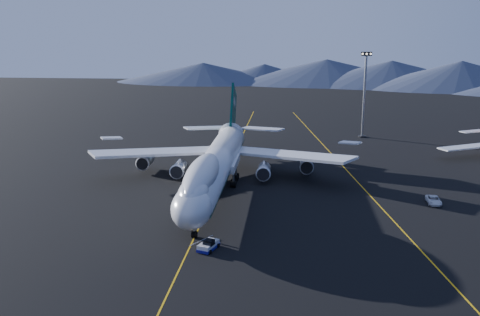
# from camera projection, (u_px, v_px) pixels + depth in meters

# --- Properties ---
(ground) EXTENTS (500.00, 500.00, 0.00)m
(ground) POSITION_uv_depth(u_px,v_px,m) (217.00, 190.00, 112.27)
(ground) COLOR black
(ground) RESTS_ON ground
(taxiway_line_main) EXTENTS (0.25, 220.00, 0.01)m
(taxiway_line_main) POSITION_uv_depth(u_px,v_px,m) (217.00, 190.00, 112.27)
(taxiway_line_main) COLOR #E6AA0D
(taxiway_line_main) RESTS_ON ground
(taxiway_line_side) EXTENTS (28.08, 198.09, 0.01)m
(taxiway_line_side) POSITION_uv_depth(u_px,v_px,m) (356.00, 180.00, 119.16)
(taxiway_line_side) COLOR #E6AA0D
(taxiway_line_side) RESTS_ON ground
(boeing_747) EXTENTS (59.62, 72.43, 19.37)m
(boeing_747) POSITION_uv_depth(u_px,v_px,m) (217.00, 163.00, 110.93)
(boeing_747) COLOR silver
(boeing_747) RESTS_ON ground
(pushback_tug) EXTENTS (3.28, 4.50, 1.76)m
(pushback_tug) POSITION_uv_depth(u_px,v_px,m) (208.00, 246.00, 81.78)
(pushback_tug) COLOR silver
(pushback_tug) RESTS_ON ground
(service_van) EXTENTS (2.69, 5.39, 1.47)m
(service_van) POSITION_uv_depth(u_px,v_px,m) (434.00, 200.00, 103.16)
(service_van) COLOR white
(service_van) RESTS_ON ground
(floodlight_mast) EXTENTS (3.24, 2.43, 26.20)m
(floodlight_mast) POSITION_uv_depth(u_px,v_px,m) (364.00, 95.00, 163.94)
(floodlight_mast) COLOR black
(floodlight_mast) RESTS_ON ground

